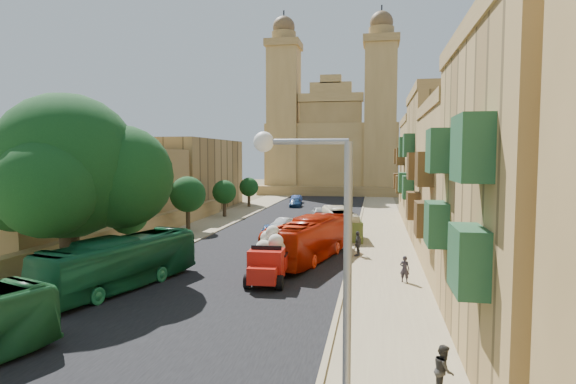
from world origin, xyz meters
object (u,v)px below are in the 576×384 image
(ficus_tree, at_px, (69,171))
(red_truck, at_px, (270,257))
(car_blue_a, at_px, (269,231))
(car_white_b, at_px, (318,211))
(bus_red_east, at_px, (309,240))
(street_tree_b, at_px, (188,194))
(street_tree_d, at_px, (249,187))
(street_tree_a, at_px, (128,215))
(car_cream, at_px, (331,222))
(street_tree_c, at_px, (224,192))
(bus_green_north, at_px, (121,263))
(streetlamp, at_px, (325,274))
(pedestrian_c, at_px, (358,244))
(olive_pickup, at_px, (350,230))
(bus_cream_east, at_px, (339,222))
(pedestrian_a, at_px, (405,269))
(church, at_px, (333,147))
(car_dkblue, at_px, (296,203))
(pedestrian_b, at_px, (444,370))

(ficus_tree, distance_m, red_truck, 13.21)
(car_blue_a, relative_size, car_white_b, 1.06)
(bus_red_east, height_order, car_blue_a, bus_red_east)
(street_tree_b, distance_m, street_tree_d, 24.01)
(street_tree_a, distance_m, street_tree_d, 36.00)
(car_cream, bearing_deg, street_tree_c, -15.64)
(red_truck, relative_size, car_blue_a, 1.58)
(bus_green_north, bearing_deg, car_blue_a, 90.33)
(street_tree_a, distance_m, streetlamp, 29.90)
(pedestrian_c, bearing_deg, streetlamp, 17.93)
(car_blue_a, bearing_deg, street_tree_c, 110.28)
(olive_pickup, bearing_deg, bus_red_east, -105.00)
(street_tree_d, distance_m, bus_cream_east, 28.38)
(car_white_b, height_order, pedestrian_a, pedestrian_a)
(church, height_order, street_tree_d, church)
(street_tree_b, distance_m, olive_pickup, 16.88)
(olive_pickup, relative_size, pedestrian_a, 2.89)
(bus_cream_east, bearing_deg, car_dkblue, -84.69)
(street_tree_d, bearing_deg, bus_green_north, -84.51)
(streetlamp, xyz_separation_m, pedestrian_a, (2.85, 19.55, -4.38))
(streetlamp, distance_m, car_dkblue, 61.97)
(streetlamp, xyz_separation_m, car_cream, (-3.54, 40.95, -4.60))
(street_tree_a, height_order, street_tree_d, street_tree_a)
(car_cream, distance_m, pedestrian_c, 14.58)
(church, xyz_separation_m, bus_red_east, (4.00, -66.12, -7.94))
(car_dkblue, xyz_separation_m, pedestrian_a, (13.56, -41.32, 0.22))
(pedestrian_b, bearing_deg, bus_cream_east, 15.84)
(bus_red_east, height_order, pedestrian_a, bus_red_east)
(red_truck, xyz_separation_m, car_blue_a, (-3.41, 15.11, -0.84))
(ficus_tree, height_order, streetlamp, ficus_tree)
(street_tree_a, distance_m, red_truck, 13.64)
(car_cream, xyz_separation_m, pedestrian_a, (6.39, -21.40, 0.23))
(street_tree_d, relative_size, car_cream, 1.03)
(car_dkblue, height_order, car_white_b, car_dkblue)
(bus_cream_east, xyz_separation_m, pedestrian_b, (5.63, -30.60, -0.50))
(church, relative_size, olive_pickup, 7.65)
(church, distance_m, bus_cream_east, 55.28)
(red_truck, bearing_deg, bus_red_east, 74.91)
(street_tree_b, relative_size, bus_red_east, 0.50)
(red_truck, bearing_deg, pedestrian_c, 58.02)
(bus_green_north, distance_m, car_cream, 27.57)
(red_truck, xyz_separation_m, pedestrian_c, (5.09, 8.15, -0.49))
(pedestrian_b, bearing_deg, street_tree_a, 54.21)
(olive_pickup, relative_size, bus_cream_east, 0.50)
(car_blue_a, height_order, car_dkblue, car_blue_a)
(street_tree_a, bearing_deg, olive_pickup, 30.78)
(pedestrian_a, bearing_deg, street_tree_c, -35.70)
(red_truck, distance_m, car_dkblue, 42.61)
(pedestrian_a, bearing_deg, car_white_b, -55.53)
(car_cream, height_order, pedestrian_b, pedestrian_b)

